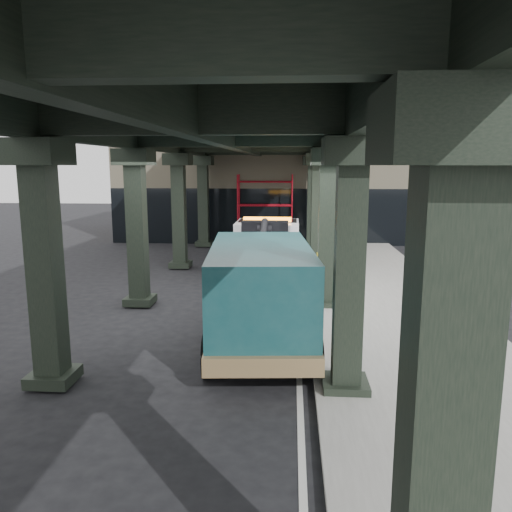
% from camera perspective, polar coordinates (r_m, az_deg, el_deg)
% --- Properties ---
extents(ground, '(90.00, 90.00, 0.00)m').
position_cam_1_polar(ground, '(14.22, -2.16, -8.13)').
color(ground, black).
rests_on(ground, ground).
extents(sidewalk, '(5.00, 40.00, 0.15)m').
position_cam_1_polar(sidewalk, '(16.31, 14.64, -5.76)').
color(sidewalk, gray).
rests_on(sidewalk, ground).
extents(lane_stripe, '(0.12, 38.00, 0.01)m').
position_cam_1_polar(lane_stripe, '(16.05, 4.70, -5.97)').
color(lane_stripe, silver).
rests_on(lane_stripe, ground).
extents(viaduct, '(7.40, 32.00, 6.40)m').
position_cam_1_polar(viaduct, '(15.55, -2.98, 13.86)').
color(viaduct, black).
rests_on(viaduct, ground).
extents(building, '(22.00, 10.00, 8.00)m').
position_cam_1_polar(building, '(33.41, 5.04, 9.43)').
color(building, '#C6B793').
rests_on(building, ground).
extents(scaffolding, '(3.08, 0.88, 4.00)m').
position_cam_1_polar(scaffolding, '(28.19, 1.06, 5.46)').
color(scaffolding, '#A80D19').
rests_on(scaffolding, ground).
extents(tow_truck, '(2.58, 8.39, 2.74)m').
position_cam_1_polar(tow_truck, '(16.95, 0.97, -0.43)').
color(tow_truck, black).
rests_on(tow_truck, ground).
extents(towed_van, '(3.01, 6.59, 2.60)m').
position_cam_1_polar(towed_van, '(12.56, 0.50, -3.98)').
color(towed_van, '#134246').
rests_on(towed_van, ground).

